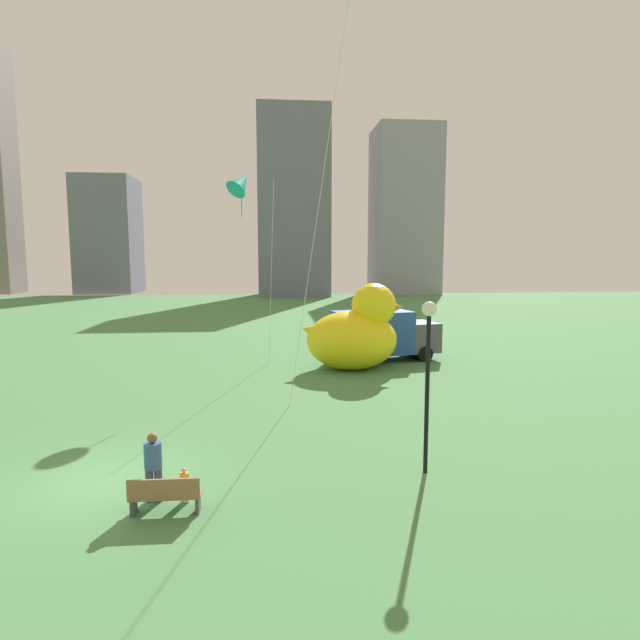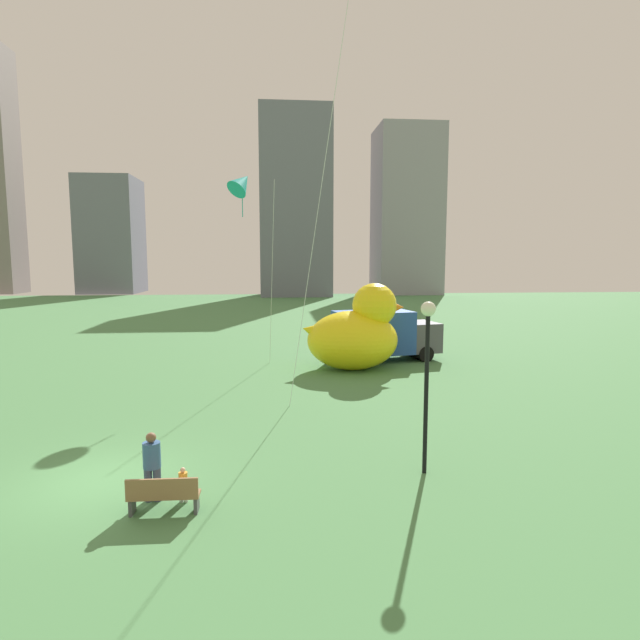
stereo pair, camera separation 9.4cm
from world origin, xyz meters
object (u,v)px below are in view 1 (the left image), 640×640
object	(u,v)px
park_bench	(165,495)
person_adult	(153,464)
box_truck	(383,335)
kite_teal	(241,183)
lamppost	(428,352)
person_child	(185,483)
giant_inflatable_duck	(356,333)

from	to	relation	value
park_bench	person_adult	distance (m)	0.93
box_truck	kite_teal	bearing A→B (deg)	-167.84
lamppost	kite_teal	world-z (taller)	kite_teal
box_truck	kite_teal	size ratio (longest dim) A/B	0.61
person_child	giant_inflatable_duck	bearing A→B (deg)	65.88
lamppost	person_child	bearing A→B (deg)	-169.37
box_truck	kite_teal	xyz separation A→B (m)	(-7.76, -1.67, 8.15)
person_child	park_bench	bearing A→B (deg)	-121.86
person_child	box_truck	xyz separation A→B (m)	(8.45, 16.71, 0.97)
person_adult	lamppost	size ratio (longest dim) A/B	0.36
giant_inflatable_duck	box_truck	distance (m)	2.97
park_bench	box_truck	distance (m)	19.42
box_truck	park_bench	bearing A→B (deg)	-116.99
park_bench	box_truck	xyz separation A→B (m)	(8.80, 17.28, 0.97)
giant_inflatable_duck	lamppost	distance (m)	13.42
box_truck	lamppost	bearing A→B (deg)	-97.93
person_child	kite_teal	distance (m)	17.60
park_bench	lamppost	size ratio (longest dim) A/B	0.34
person_adult	kite_teal	size ratio (longest dim) A/B	0.16
giant_inflatable_duck	park_bench	bearing A→B (deg)	-114.43
person_child	box_truck	size ratio (longest dim) A/B	0.14
person_adult	person_child	distance (m)	0.89
person_child	lamppost	distance (m)	7.01
person_adult	lamppost	xyz separation A→B (m)	(7.03, 1.04, 2.41)
park_bench	person_child	xyz separation A→B (m)	(0.35, 0.57, 0.01)
person_child	kite_teal	world-z (taller)	kite_teal
person_adult	person_child	world-z (taller)	person_adult
park_bench	lamppost	xyz separation A→B (m)	(6.63, 1.75, 2.88)
person_child	lamppost	world-z (taller)	lamppost
person_adult	kite_teal	distance (m)	17.29
park_bench	box_truck	bearing A→B (deg)	63.01
lamppost	person_adult	bearing A→B (deg)	-171.54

